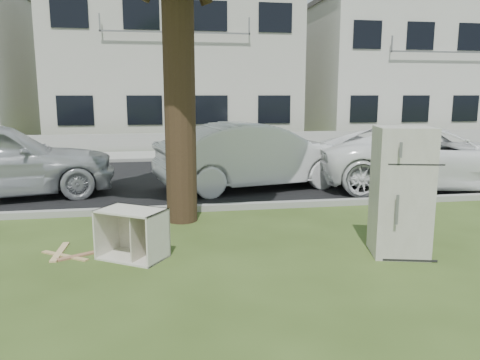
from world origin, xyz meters
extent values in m
plane|color=#34491A|center=(0.00, 0.00, 0.00)|extent=(120.00, 120.00, 0.00)
cube|color=black|center=(0.00, 6.00, 0.01)|extent=(120.00, 7.00, 0.01)
cube|color=gray|center=(0.00, 2.45, 0.00)|extent=(120.00, 0.18, 0.12)
cube|color=gray|center=(0.00, 9.55, 0.00)|extent=(120.00, 0.18, 0.12)
cube|color=gray|center=(0.00, 11.00, 0.01)|extent=(120.00, 2.80, 0.01)
cube|color=gray|center=(0.00, 12.60, 0.35)|extent=(120.00, 0.15, 0.70)
cylinder|color=black|center=(-0.40, 1.80, 2.60)|extent=(0.54, 0.54, 5.20)
cube|color=#BAB7AA|center=(0.00, 17.50, 3.60)|extent=(11.00, 8.00, 7.20)
cube|color=beige|center=(12.00, 17.50, 3.30)|extent=(10.00, 8.00, 6.60)
cube|color=#595451|center=(12.00, 17.50, 6.72)|extent=(10.20, 8.16, 0.24)
cube|color=#BAB7A8|center=(2.55, -0.49, 0.90)|extent=(0.89, 0.85, 1.80)
cube|color=beige|center=(-1.17, -0.06, 0.35)|extent=(1.04, 0.94, 0.69)
cube|color=#956548|center=(-1.68, 0.27, 0.01)|extent=(1.06, 0.66, 0.02)
cube|color=tan|center=(-2.12, 0.16, 0.01)|extent=(0.72, 0.55, 0.02)
cube|color=tan|center=(-2.22, 0.34, 0.01)|extent=(0.12, 0.84, 0.02)
imported|color=silver|center=(1.53, 4.52, 0.79)|extent=(5.05, 2.67, 1.58)
imported|color=white|center=(5.63, 3.82, 0.75)|extent=(5.78, 3.47, 1.50)
camera|label=1|loc=(-0.73, -6.42, 2.24)|focal=35.00mm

